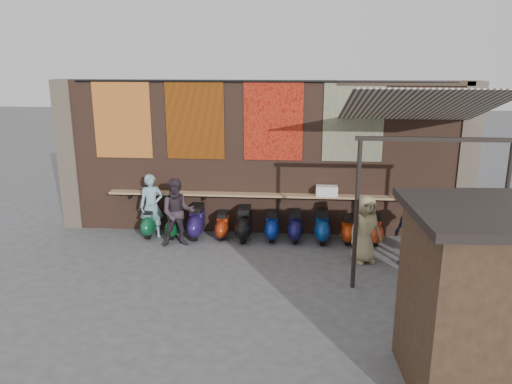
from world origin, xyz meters
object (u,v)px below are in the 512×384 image
(scooter_stool_3, at_px, (222,225))
(scooter_stool_7, at_px, (322,227))
(scooter_stool_2, at_px, (197,222))
(shelf_box, at_px, (327,191))
(scooter_stool_6, at_px, (295,226))
(scooter_stool_8, at_px, (347,229))
(scooter_stool_4, at_px, (244,224))
(scooter_stool_0, at_px, (150,222))
(shopper_tan, at_px, (365,229))
(scooter_stool_5, at_px, (272,226))
(scooter_stool_9, at_px, (374,229))
(shopper_grey, at_px, (471,242))
(diner_right, at_px, (178,213))
(diner_left, at_px, (152,206))
(scooter_stool_1, at_px, (174,224))
(shopper_navy, at_px, (413,229))

(scooter_stool_3, relative_size, scooter_stool_7, 0.87)
(scooter_stool_2, bearing_deg, shelf_box, 4.51)
(shelf_box, distance_m, scooter_stool_2, 3.45)
(scooter_stool_6, bearing_deg, scooter_stool_8, -1.18)
(scooter_stool_4, height_order, scooter_stool_6, scooter_stool_4)
(scooter_stool_0, distance_m, shopper_tan, 5.54)
(scooter_stool_7, bearing_deg, scooter_stool_5, 178.55)
(scooter_stool_5, distance_m, scooter_stool_9, 2.57)
(shelf_box, bearing_deg, scooter_stool_6, -160.17)
(scooter_stool_6, bearing_deg, scooter_stool_0, 179.49)
(scooter_stool_2, relative_size, shopper_grey, 0.52)
(scooter_stool_4, xyz_separation_m, diner_right, (-1.59, -0.57, 0.44))
(scooter_stool_9, relative_size, shopper_grey, 0.47)
(scooter_stool_5, distance_m, scooter_stool_6, 0.59)
(scooter_stool_5, distance_m, shopper_tan, 2.55)
(shelf_box, bearing_deg, scooter_stool_4, -170.96)
(scooter_stool_4, relative_size, scooter_stool_9, 1.10)
(scooter_stool_6, height_order, shopper_tan, shopper_tan)
(diner_right, distance_m, shopper_grey, 6.70)
(shopper_grey, bearing_deg, shopper_tan, 8.72)
(scooter_stool_8, relative_size, shopper_tan, 0.44)
(shelf_box, bearing_deg, shopper_tan, -62.88)
(scooter_stool_6, height_order, diner_left, diner_left)
(shopper_tan, bearing_deg, shelf_box, 93.45)
(scooter_stool_3, height_order, scooter_stool_8, scooter_stool_3)
(scooter_stool_6, xyz_separation_m, diner_right, (-2.89, -0.62, 0.48))
(scooter_stool_1, relative_size, diner_left, 0.42)
(shelf_box, relative_size, scooter_stool_5, 0.71)
(scooter_stool_0, bearing_deg, scooter_stool_8, -0.68)
(scooter_stool_5, bearing_deg, scooter_stool_3, 179.83)
(scooter_stool_6, bearing_deg, diner_left, -179.77)
(scooter_stool_1, relative_size, scooter_stool_8, 1.00)
(scooter_stool_5, height_order, scooter_stool_7, scooter_stool_7)
(diner_right, bearing_deg, scooter_stool_6, -1.83)
(scooter_stool_4, distance_m, scooter_stool_5, 0.72)
(shopper_navy, bearing_deg, diner_right, -41.64)
(scooter_stool_3, distance_m, shopper_grey, 5.93)
(scooter_stool_6, bearing_deg, shopper_tan, -38.64)
(scooter_stool_8, relative_size, diner_right, 0.41)
(shopper_navy, relative_size, shopper_tan, 1.10)
(scooter_stool_2, height_order, scooter_stool_7, scooter_stool_2)
(scooter_stool_0, distance_m, scooter_stool_8, 5.11)
(scooter_stool_0, relative_size, diner_right, 0.45)
(scooter_stool_2, distance_m, scooter_stool_5, 1.97)
(scooter_stool_5, xyz_separation_m, scooter_stool_9, (2.57, -0.06, 0.02))
(scooter_stool_4, distance_m, shopper_tan, 3.15)
(scooter_stool_0, height_order, scooter_stool_8, scooter_stool_0)
(shopper_grey, bearing_deg, scooter_stool_9, -20.31)
(scooter_stool_1, bearing_deg, scooter_stool_8, -0.40)
(scooter_stool_5, distance_m, diner_right, 2.44)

